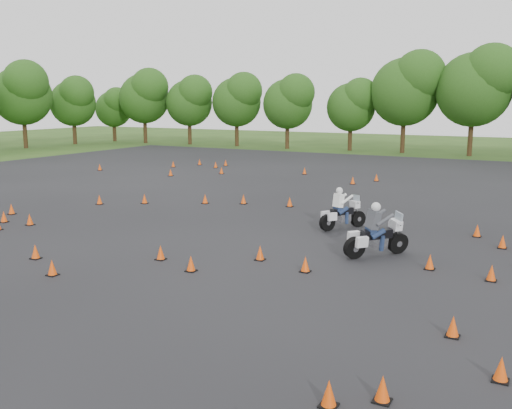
# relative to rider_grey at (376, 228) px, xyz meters

# --- Properties ---
(ground) EXTENTS (140.00, 140.00, 0.00)m
(ground) POSITION_rel_rider_grey_xyz_m (-4.81, -3.31, -0.93)
(ground) COLOR #2D5119
(ground) RESTS_ON ground
(asphalt_pad) EXTENTS (62.00, 62.00, 0.00)m
(asphalt_pad) POSITION_rel_rider_grey_xyz_m (-4.81, 2.69, -0.92)
(asphalt_pad) COLOR black
(asphalt_pad) RESTS_ON ground
(treeline) EXTENTS (87.24, 32.66, 10.35)m
(treeline) POSITION_rel_rider_grey_xyz_m (-1.17, 31.31, 3.62)
(treeline) COLOR #244C15
(treeline) RESTS_ON ground
(traffic_cones) EXTENTS (36.20, 33.44, 0.45)m
(traffic_cones) POSITION_rel_rider_grey_xyz_m (-5.13, 2.24, -0.70)
(traffic_cones) COLOR #F14D0A
(traffic_cones) RESTS_ON asphalt_pad
(rider_grey) EXTENTS (2.09, 2.32, 1.85)m
(rider_grey) POSITION_rel_rider_grey_xyz_m (0.00, 0.00, 0.00)
(rider_grey) COLOR #44464C
(rider_grey) RESTS_ON ground
(rider_white) EXTENTS (1.75, 2.18, 1.68)m
(rider_white) POSITION_rel_rider_grey_xyz_m (-2.29, 3.33, -0.09)
(rider_white) COLOR white
(rider_white) RESTS_ON ground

